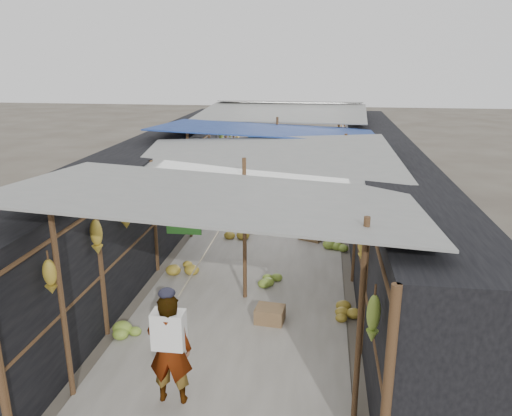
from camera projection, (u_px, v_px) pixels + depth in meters
The scene contains 14 objects.
ground at pixel (208, 407), 6.27m from camera, with size 80.00×80.00×0.00m, color #6B6356.
aisle_slab at pixel (267, 233), 12.43m from camera, with size 3.60×16.00×0.02m, color #9E998E.
stall_left at pixel (160, 185), 12.45m from camera, with size 1.40×15.00×2.30m, color black.
stall_right at pixel (381, 193), 11.75m from camera, with size 1.40×15.00×2.30m, color black.
crate_near at pixel (270, 315), 8.23m from camera, with size 0.46×0.37×0.28m, color olive.
crate_mid at pixel (312, 233), 11.97m from camera, with size 0.54×0.43×0.32m, color olive.
crate_back at pixel (279, 176), 17.83m from camera, with size 0.46×0.38×0.29m, color olive.
black_basin at pixel (309, 212), 13.83m from camera, with size 0.57×0.57×0.17m, color black.
vendor_elderly at pixel (170, 349), 6.17m from camera, with size 0.55×0.36×1.51m, color white.
shopper_blue at pixel (280, 170), 15.23m from camera, with size 0.89×0.70×1.84m, color #1F2D9F.
vendor_seated at pixel (312, 175), 16.52m from camera, with size 0.61×0.35×0.94m, color #494340.
market_canopy at pixel (270, 135), 12.05m from camera, with size 5.62×15.20×2.77m.
hanging_bananas at pixel (267, 165), 12.35m from camera, with size 3.95×14.17×0.83m.
floor_bananas at pixel (255, 227), 12.47m from camera, with size 4.02×9.88×0.35m.
Camera 1 is at (1.30, -5.14, 4.23)m, focal length 35.00 mm.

